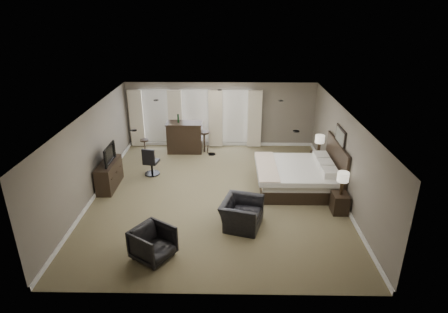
{
  "coord_description": "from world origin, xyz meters",
  "views": [
    {
      "loc": [
        0.38,
        -10.2,
        5.55
      ],
      "look_at": [
        0.2,
        0.4,
        1.1
      ],
      "focal_mm": 30.0,
      "sensor_mm": 36.0,
      "label": 1
    }
  ],
  "objects_px": {
    "nightstand_far": "(318,161)",
    "bar_stool_left": "(145,148)",
    "lamp_near": "(342,183)",
    "tv": "(107,161)",
    "bar_stool_right": "(204,142)",
    "desk_chair": "(151,161)",
    "nightstand_near": "(340,203)",
    "lamp_far": "(319,144)",
    "armchair_near": "(242,209)",
    "bar_counter": "(185,137)",
    "dresser": "(109,175)",
    "bed": "(300,166)",
    "armchair_far": "(153,242)"
  },
  "relations": [
    {
      "from": "bar_stool_left",
      "to": "tv",
      "type": "bearing_deg",
      "value": -102.9
    },
    {
      "from": "dresser",
      "to": "bar_stool_right",
      "type": "bearing_deg",
      "value": 46.87
    },
    {
      "from": "nightstand_near",
      "to": "bar_counter",
      "type": "distance_m",
      "value": 6.62
    },
    {
      "from": "nightstand_near",
      "to": "lamp_far",
      "type": "relative_size",
      "value": 0.86
    },
    {
      "from": "nightstand_near",
      "to": "desk_chair",
      "type": "relative_size",
      "value": 0.57
    },
    {
      "from": "tv",
      "to": "armchair_near",
      "type": "relative_size",
      "value": 0.89
    },
    {
      "from": "dresser",
      "to": "bar_counter",
      "type": "relative_size",
      "value": 1.05
    },
    {
      "from": "bar_stool_left",
      "to": "desk_chair",
      "type": "distance_m",
      "value": 1.73
    },
    {
      "from": "bed",
      "to": "dresser",
      "type": "bearing_deg",
      "value": -179.87
    },
    {
      "from": "nightstand_near",
      "to": "nightstand_far",
      "type": "height_order",
      "value": "nightstand_far"
    },
    {
      "from": "nightstand_near",
      "to": "nightstand_far",
      "type": "xyz_separation_m",
      "value": [
        0.0,
        2.9,
        0.02
      ]
    },
    {
      "from": "lamp_near",
      "to": "dresser",
      "type": "xyz_separation_m",
      "value": [
        -6.92,
        1.44,
        -0.48
      ]
    },
    {
      "from": "lamp_near",
      "to": "bar_stool_left",
      "type": "height_order",
      "value": "lamp_near"
    },
    {
      "from": "nightstand_near",
      "to": "bar_counter",
      "type": "height_order",
      "value": "bar_counter"
    },
    {
      "from": "nightstand_near",
      "to": "armchair_far",
      "type": "relative_size",
      "value": 0.67
    },
    {
      "from": "armchair_far",
      "to": "bar_stool_right",
      "type": "distance_m",
      "value": 6.61
    },
    {
      "from": "lamp_near",
      "to": "bar_stool_right",
      "type": "bearing_deg",
      "value": 132.55
    },
    {
      "from": "bed",
      "to": "nightstand_far",
      "type": "bearing_deg",
      "value": 58.46
    },
    {
      "from": "dresser",
      "to": "desk_chair",
      "type": "distance_m",
      "value": 1.5
    },
    {
      "from": "bed",
      "to": "tv",
      "type": "xyz_separation_m",
      "value": [
        -6.03,
        -0.01,
        0.14
      ]
    },
    {
      "from": "bar_stool_right",
      "to": "dresser",
      "type": "bearing_deg",
      "value": -133.13
    },
    {
      "from": "lamp_near",
      "to": "bar_counter",
      "type": "distance_m",
      "value": 6.61
    },
    {
      "from": "bar_stool_left",
      "to": "bar_counter",
      "type": "bearing_deg",
      "value": 18.23
    },
    {
      "from": "armchair_near",
      "to": "bar_stool_left",
      "type": "bearing_deg",
      "value": 53.31
    },
    {
      "from": "lamp_far",
      "to": "bar_stool_right",
      "type": "height_order",
      "value": "lamp_far"
    },
    {
      "from": "bed",
      "to": "nightstand_far",
      "type": "distance_m",
      "value": 1.76
    },
    {
      "from": "lamp_near",
      "to": "dresser",
      "type": "relative_size",
      "value": 0.45
    },
    {
      "from": "lamp_near",
      "to": "desk_chair",
      "type": "bearing_deg",
      "value": 157.55
    },
    {
      "from": "lamp_far",
      "to": "desk_chair",
      "type": "bearing_deg",
      "value": -174.82
    },
    {
      "from": "armchair_far",
      "to": "bar_counter",
      "type": "distance_m",
      "value": 6.6
    },
    {
      "from": "lamp_near",
      "to": "tv",
      "type": "xyz_separation_m",
      "value": [
        -6.92,
        1.44,
        0.01
      ]
    },
    {
      "from": "nightstand_near",
      "to": "armchair_far",
      "type": "distance_m",
      "value": 5.28
    },
    {
      "from": "lamp_near",
      "to": "tv",
      "type": "bearing_deg",
      "value": 168.27
    },
    {
      "from": "nightstand_far",
      "to": "armchair_far",
      "type": "relative_size",
      "value": 0.71
    },
    {
      "from": "bar_stool_left",
      "to": "desk_chair",
      "type": "bearing_deg",
      "value": -70.38
    },
    {
      "from": "nightstand_far",
      "to": "tv",
      "type": "distance_m",
      "value": 7.1
    },
    {
      "from": "desk_chair",
      "to": "armchair_far",
      "type": "bearing_deg",
      "value": 112.53
    },
    {
      "from": "bar_counter",
      "to": "bar_stool_right",
      "type": "bearing_deg",
      "value": -2.14
    },
    {
      "from": "bar_stool_right",
      "to": "armchair_far",
      "type": "bearing_deg",
      "value": -96.54
    },
    {
      "from": "bar_stool_right",
      "to": "desk_chair",
      "type": "distance_m",
      "value": 2.66
    },
    {
      "from": "lamp_near",
      "to": "nightstand_near",
      "type": "bearing_deg",
      "value": 90.0
    },
    {
      "from": "desk_chair",
      "to": "dresser",
      "type": "bearing_deg",
      "value": 50.02
    },
    {
      "from": "bar_counter",
      "to": "dresser",
      "type": "bearing_deg",
      "value": -124.15
    },
    {
      "from": "lamp_far",
      "to": "armchair_near",
      "type": "distance_m",
      "value": 4.58
    },
    {
      "from": "lamp_near",
      "to": "dresser",
      "type": "bearing_deg",
      "value": 168.27
    },
    {
      "from": "nightstand_far",
      "to": "bar_stool_left",
      "type": "relative_size",
      "value": 0.9
    },
    {
      "from": "bed",
      "to": "lamp_near",
      "type": "distance_m",
      "value": 1.71
    },
    {
      "from": "tv",
      "to": "dresser",
      "type": "bearing_deg",
      "value": 0.0
    },
    {
      "from": "dresser",
      "to": "armchair_near",
      "type": "xyz_separation_m",
      "value": [
        4.15,
        -2.16,
        0.07
      ]
    },
    {
      "from": "nightstand_near",
      "to": "bar_stool_left",
      "type": "relative_size",
      "value": 0.85
    }
  ]
}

